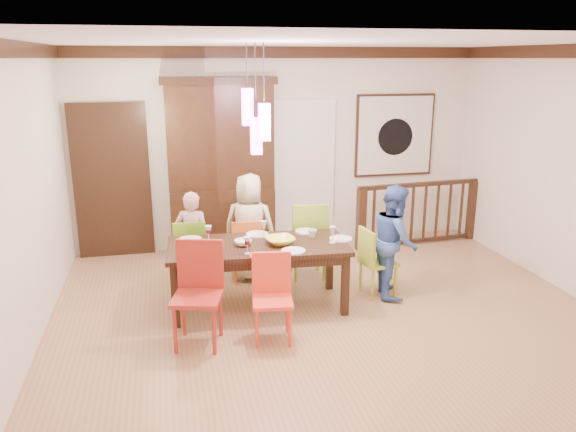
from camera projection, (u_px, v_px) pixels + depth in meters
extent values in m
plane|color=#9D724C|center=(325.00, 310.00, 6.34)|extent=(6.00, 6.00, 0.00)
plane|color=white|center=(330.00, 42.00, 5.55)|extent=(6.00, 6.00, 0.00)
plane|color=silver|center=(279.00, 149.00, 8.29)|extent=(6.00, 0.00, 6.00)
plane|color=silver|center=(24.00, 200.00, 5.31)|extent=(0.00, 5.00, 5.00)
plane|color=silver|center=(573.00, 172.00, 6.58)|extent=(0.00, 5.00, 5.00)
cube|color=black|center=(112.00, 184.00, 7.84)|extent=(1.04, 0.07, 2.24)
cube|color=silver|center=(303.00, 175.00, 8.44)|extent=(0.97, 0.05, 2.22)
cube|color=black|center=(394.00, 135.00, 8.60)|extent=(1.25, 0.04, 1.25)
cube|color=silver|center=(395.00, 136.00, 8.58)|extent=(1.18, 0.02, 1.18)
cylinder|color=black|center=(395.00, 137.00, 8.57)|extent=(0.56, 0.01, 0.56)
cube|color=#FF4CCA|center=(247.00, 107.00, 5.86)|extent=(0.11, 0.11, 0.38)
cylinder|color=black|center=(247.00, 65.00, 5.74)|extent=(0.01, 0.01, 0.46)
cube|color=#FF4CCA|center=(264.00, 122.00, 5.84)|extent=(0.11, 0.11, 0.38)
cylinder|color=black|center=(264.00, 73.00, 5.70)|extent=(0.01, 0.01, 0.61)
cube|color=#FF4CCA|center=(256.00, 136.00, 5.91)|extent=(0.11, 0.11, 0.38)
cylinder|color=black|center=(255.00, 81.00, 5.75)|extent=(0.01, 0.01, 0.76)
cube|color=black|center=(258.00, 246.00, 6.24)|extent=(2.04, 1.02, 0.05)
cube|color=black|center=(175.00, 272.00, 6.50)|extent=(0.08, 0.08, 0.70)
cube|color=black|center=(327.00, 260.00, 6.88)|extent=(0.08, 0.08, 0.70)
cube|color=black|center=(177.00, 298.00, 5.80)|extent=(0.08, 0.08, 0.70)
cube|color=black|center=(346.00, 283.00, 6.19)|extent=(0.08, 0.08, 0.70)
cube|color=black|center=(252.00, 242.00, 6.63)|extent=(1.79, 0.15, 0.10)
cube|color=black|center=(264.00, 265.00, 5.89)|extent=(1.79, 0.15, 0.10)
cube|color=#6BB521|center=(191.00, 253.00, 6.94)|extent=(0.42, 0.42, 0.04)
cube|color=#6BB521|center=(190.00, 235.00, 6.87)|extent=(0.39, 0.07, 0.43)
cylinder|color=#6BB521|center=(180.00, 275.00, 6.81)|extent=(0.03, 0.03, 0.41)
cylinder|color=#6BB521|center=(206.00, 273.00, 6.88)|extent=(0.03, 0.03, 0.41)
cylinder|color=#6BB521|center=(179.00, 266.00, 7.11)|extent=(0.03, 0.03, 0.41)
cylinder|color=#6BB521|center=(204.00, 264.00, 7.17)|extent=(0.03, 0.03, 0.41)
cube|color=orange|center=(246.00, 250.00, 7.10)|extent=(0.38, 0.38, 0.04)
cube|color=orange|center=(245.00, 234.00, 7.04)|extent=(0.37, 0.05, 0.41)
cylinder|color=orange|center=(236.00, 270.00, 6.98)|extent=(0.03, 0.03, 0.39)
cylinder|color=orange|center=(260.00, 269.00, 7.04)|extent=(0.03, 0.03, 0.39)
cylinder|color=orange|center=(233.00, 262.00, 7.26)|extent=(0.03, 0.03, 0.39)
cylinder|color=orange|center=(256.00, 260.00, 7.33)|extent=(0.03, 0.03, 0.39)
cube|color=#80AD2B|center=(307.00, 241.00, 7.18)|extent=(0.48, 0.48, 0.04)
cube|color=#80AD2B|center=(307.00, 220.00, 7.11)|extent=(0.46, 0.07, 0.50)
cylinder|color=#80AD2B|center=(296.00, 265.00, 7.03)|extent=(0.04, 0.04, 0.48)
cylinder|color=#80AD2B|center=(325.00, 263.00, 7.11)|extent=(0.04, 0.04, 0.48)
cylinder|color=#80AD2B|center=(290.00, 255.00, 7.38)|extent=(0.04, 0.04, 0.48)
cylinder|color=#80AD2B|center=(317.00, 253.00, 7.46)|extent=(0.04, 0.04, 0.48)
cube|color=#9F261C|center=(197.00, 298.00, 5.45)|extent=(0.57, 0.57, 0.04)
cube|color=#9F261C|center=(196.00, 271.00, 5.37)|extent=(0.46, 0.16, 0.51)
cylinder|color=#9F261C|center=(180.00, 333.00, 5.30)|extent=(0.04, 0.04, 0.49)
cylinder|color=#9F261C|center=(219.00, 329.00, 5.38)|extent=(0.04, 0.04, 0.49)
cylinder|color=#9F261C|center=(178.00, 315.00, 5.65)|extent=(0.04, 0.04, 0.49)
cylinder|color=#9F261C|center=(216.00, 312.00, 5.73)|extent=(0.04, 0.04, 0.49)
cube|color=#E54028|center=(273.00, 301.00, 5.55)|extent=(0.45, 0.45, 0.04)
cube|color=#E54028|center=(272.00, 279.00, 5.49)|extent=(0.40, 0.09, 0.43)
cylinder|color=#E54028|center=(260.00, 330.00, 5.43)|extent=(0.03, 0.03, 0.41)
cylinder|color=#E54028|center=(292.00, 326.00, 5.50)|extent=(0.03, 0.03, 0.41)
cylinder|color=#E54028|center=(254.00, 316.00, 5.73)|extent=(0.03, 0.03, 0.41)
cylinder|color=#E54028|center=(285.00, 313.00, 5.80)|extent=(0.03, 0.03, 0.41)
cube|color=#9CBA2D|center=(378.00, 263.00, 6.66)|extent=(0.42, 0.42, 0.04)
cube|color=#9CBA2D|center=(379.00, 245.00, 6.60)|extent=(0.09, 0.37, 0.41)
cylinder|color=#9CBA2D|center=(370.00, 284.00, 6.54)|extent=(0.03, 0.03, 0.39)
cylinder|color=#9CBA2D|center=(394.00, 282.00, 6.61)|extent=(0.03, 0.03, 0.39)
cylinder|color=#9CBA2D|center=(361.00, 275.00, 6.83)|extent=(0.03, 0.03, 0.39)
cylinder|color=#9CBA2D|center=(385.00, 273.00, 6.89)|extent=(0.03, 0.03, 0.39)
cube|color=black|center=(223.00, 220.00, 8.16)|extent=(1.48, 0.44, 0.95)
cube|color=black|center=(220.00, 136.00, 7.85)|extent=(1.48, 0.40, 1.48)
cube|color=black|center=(218.00, 134.00, 8.03)|extent=(1.27, 0.02, 1.27)
cube|color=black|center=(218.00, 80.00, 7.64)|extent=(1.58, 0.44, 0.10)
cube|color=black|center=(359.00, 219.00, 8.27)|extent=(0.13, 0.13, 0.92)
cube|color=black|center=(475.00, 211.00, 8.67)|extent=(0.13, 0.13, 0.92)
cube|color=black|center=(420.00, 184.00, 8.34)|extent=(2.01, 0.24, 0.06)
cube|color=black|center=(417.00, 241.00, 8.58)|extent=(1.89, 0.21, 0.05)
imported|color=beige|center=(193.00, 239.00, 6.89)|extent=(0.51, 0.41, 1.20)
imported|color=beige|center=(250.00, 227.00, 7.07)|extent=(0.78, 0.64, 1.37)
imported|color=#3A5DA3|center=(395.00, 241.00, 6.60)|extent=(0.64, 0.75, 1.34)
imported|color=yellow|center=(280.00, 241.00, 6.22)|extent=(0.36, 0.36, 0.08)
imported|color=white|center=(243.00, 243.00, 6.18)|extent=(0.23, 0.23, 0.06)
imported|color=silver|center=(211.00, 247.00, 5.97)|extent=(0.14, 0.14, 0.11)
imported|color=silver|center=(312.00, 233.00, 6.45)|extent=(0.10, 0.10, 0.09)
cylinder|color=white|center=(190.00, 239.00, 6.37)|extent=(0.26, 0.26, 0.01)
cylinder|color=white|center=(257.00, 234.00, 6.56)|extent=(0.26, 0.26, 0.01)
cylinder|color=white|center=(306.00, 231.00, 6.67)|extent=(0.26, 0.26, 0.01)
cylinder|color=white|center=(196.00, 256.00, 5.85)|extent=(0.26, 0.26, 0.01)
cylinder|color=white|center=(293.00, 251.00, 5.99)|extent=(0.26, 0.26, 0.01)
cylinder|color=white|center=(341.00, 239.00, 6.39)|extent=(0.26, 0.26, 0.01)
cube|color=#D83359|center=(258.00, 255.00, 5.85)|extent=(0.18, 0.14, 0.01)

